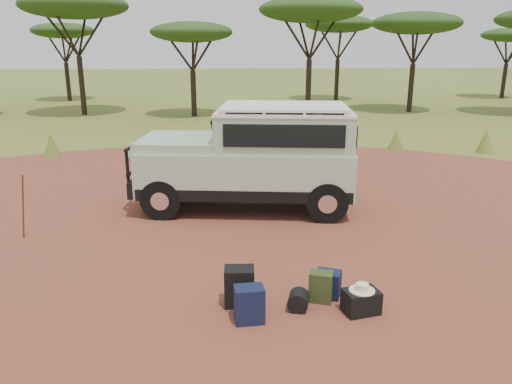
{
  "coord_description": "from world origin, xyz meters",
  "views": [
    {
      "loc": [
        0.25,
        -8.48,
        3.71
      ],
      "look_at": [
        0.6,
        0.6,
        1.0
      ],
      "focal_mm": 35.0,
      "sensor_mm": 36.0,
      "label": 1
    }
  ],
  "objects_px": {
    "backpack_black": "(239,287)",
    "hard_case": "(361,302)",
    "backpack_navy": "(249,305)",
    "duffel_navy": "(328,284)",
    "walking_staff": "(23,207)",
    "backpack_olive": "(321,287)",
    "safari_vehicle": "(253,160)"
  },
  "relations": [
    {
      "from": "backpack_black",
      "to": "hard_case",
      "type": "height_order",
      "value": "backpack_black"
    },
    {
      "from": "backpack_navy",
      "to": "duffel_navy",
      "type": "bearing_deg",
      "value": 21.46
    },
    {
      "from": "walking_staff",
      "to": "backpack_olive",
      "type": "height_order",
      "value": "walking_staff"
    },
    {
      "from": "safari_vehicle",
      "to": "duffel_navy",
      "type": "distance_m",
      "value": 4.53
    },
    {
      "from": "walking_staff",
      "to": "backpack_navy",
      "type": "xyz_separation_m",
      "value": [
        4.29,
        -3.18,
        -0.41
      ]
    },
    {
      "from": "backpack_olive",
      "to": "duffel_navy",
      "type": "height_order",
      "value": "backpack_olive"
    },
    {
      "from": "safari_vehicle",
      "to": "backpack_olive",
      "type": "relative_size",
      "value": 10.88
    },
    {
      "from": "walking_staff",
      "to": "hard_case",
      "type": "relative_size",
      "value": 2.8
    },
    {
      "from": "backpack_black",
      "to": "safari_vehicle",
      "type": "bearing_deg",
      "value": 85.99
    },
    {
      "from": "safari_vehicle",
      "to": "backpack_olive",
      "type": "height_order",
      "value": "safari_vehicle"
    },
    {
      "from": "walking_staff",
      "to": "backpack_navy",
      "type": "distance_m",
      "value": 5.36
    },
    {
      "from": "backpack_black",
      "to": "backpack_olive",
      "type": "distance_m",
      "value": 1.22
    },
    {
      "from": "duffel_navy",
      "to": "hard_case",
      "type": "relative_size",
      "value": 0.85
    },
    {
      "from": "walking_staff",
      "to": "backpack_navy",
      "type": "relative_size",
      "value": 2.61
    },
    {
      "from": "backpack_navy",
      "to": "duffel_navy",
      "type": "height_order",
      "value": "backpack_navy"
    },
    {
      "from": "walking_staff",
      "to": "backpack_navy",
      "type": "bearing_deg",
      "value": -87.8
    },
    {
      "from": "walking_staff",
      "to": "hard_case",
      "type": "distance_m",
      "value": 6.64
    },
    {
      "from": "backpack_black",
      "to": "hard_case",
      "type": "relative_size",
      "value": 1.21
    },
    {
      "from": "backpack_black",
      "to": "duffel_navy",
      "type": "height_order",
      "value": "backpack_black"
    },
    {
      "from": "safari_vehicle",
      "to": "backpack_olive",
      "type": "distance_m",
      "value": 4.63
    },
    {
      "from": "backpack_black",
      "to": "backpack_navy",
      "type": "distance_m",
      "value": 0.48
    },
    {
      "from": "safari_vehicle",
      "to": "duffel_navy",
      "type": "bearing_deg",
      "value": -71.7
    },
    {
      "from": "safari_vehicle",
      "to": "backpack_black",
      "type": "xyz_separation_m",
      "value": [
        -0.36,
        -4.52,
        -0.87
      ]
    },
    {
      "from": "safari_vehicle",
      "to": "duffel_navy",
      "type": "xyz_separation_m",
      "value": [
        0.99,
        -4.32,
        -0.95
      ]
    },
    {
      "from": "backpack_navy",
      "to": "hard_case",
      "type": "distance_m",
      "value": 1.62
    },
    {
      "from": "backpack_black",
      "to": "hard_case",
      "type": "xyz_separation_m",
      "value": [
        1.74,
        -0.28,
        -0.12
      ]
    },
    {
      "from": "backpack_navy",
      "to": "duffel_navy",
      "type": "distance_m",
      "value": 1.39
    },
    {
      "from": "hard_case",
      "to": "backpack_olive",
      "type": "bearing_deg",
      "value": 131.28
    },
    {
      "from": "safari_vehicle",
      "to": "walking_staff",
      "type": "xyz_separation_m",
      "value": [
        -4.52,
        -1.8,
        -0.49
      ]
    },
    {
      "from": "backpack_olive",
      "to": "hard_case",
      "type": "height_order",
      "value": "backpack_olive"
    },
    {
      "from": "backpack_navy",
      "to": "duffel_navy",
      "type": "relative_size",
      "value": 1.26
    },
    {
      "from": "walking_staff",
      "to": "duffel_navy",
      "type": "height_order",
      "value": "walking_staff"
    }
  ]
}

